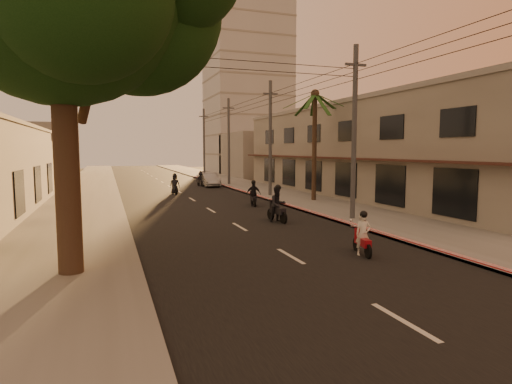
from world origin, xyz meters
TOP-DOWN VIEW (x-y plane):
  - ground at (0.00, 0.00)m, footprint 160.00×160.00m
  - road at (0.00, 20.00)m, footprint 10.00×140.00m
  - sidewalk_right at (7.50, 20.00)m, footprint 5.00×140.00m
  - sidewalk_left at (-7.50, 20.00)m, footprint 5.00×140.00m
  - curb_stripe at (5.10, 15.00)m, footprint 0.20×60.00m
  - shophouse_row at (13.95, 18.00)m, footprint 8.80×34.20m
  - distant_tower at (16.00, 56.00)m, footprint 12.10×12.10m
  - palm_tree at (8.00, 16.00)m, footprint 5.00×5.00m
  - utility_poles at (6.20, 20.00)m, footprint 1.20×48.26m
  - filler_right at (14.00, 45.00)m, footprint 8.00×14.00m
  - filler_left_near at (-14.00, 34.00)m, footprint 8.00×14.00m
  - filler_left_far at (-14.00, 52.00)m, footprint 8.00×14.00m
  - scooter_red at (2.47, 1.35)m, footprint 0.76×1.60m
  - scooter_mid_a at (2.27, 8.78)m, footprint 1.05×1.96m
  - scooter_mid_b at (3.13, 15.09)m, footprint 1.09×1.75m
  - scooter_far_a at (-0.61, 24.42)m, footprint 0.83×1.79m
  - scooter_far_b at (3.03, 31.32)m, footprint 1.13×1.59m
  - parked_car at (3.83, 30.63)m, footprint 1.73×4.26m

SIDE VIEW (x-z plane):
  - ground at x=0.00m, z-range 0.00..0.00m
  - road at x=0.00m, z-range 0.00..0.02m
  - sidewalk_right at x=7.50m, z-range 0.00..0.12m
  - sidewalk_left at x=-7.50m, z-range 0.00..0.12m
  - curb_stripe at x=5.10m, z-range 0.00..0.20m
  - parked_car at x=3.83m, z-range 0.00..1.37m
  - scooter_red at x=2.47m, z-range -0.09..1.50m
  - scooter_far_b at x=3.03m, z-range -0.06..1.50m
  - scooter_mid_b at x=3.13m, z-range -0.08..1.64m
  - scooter_far_a at x=-0.61m, z-range -0.09..1.66m
  - scooter_mid_a at x=2.27m, z-range -0.09..1.84m
  - filler_left_near at x=-14.00m, z-range 0.00..4.40m
  - filler_right at x=14.00m, z-range 0.00..6.00m
  - filler_left_far at x=-14.00m, z-range 0.00..7.00m
  - shophouse_row at x=13.95m, z-range 0.00..7.30m
  - utility_poles at x=6.20m, z-range 2.04..11.04m
  - palm_tree at x=8.00m, z-range 3.05..11.25m
  - distant_tower at x=16.00m, z-range 0.00..28.00m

